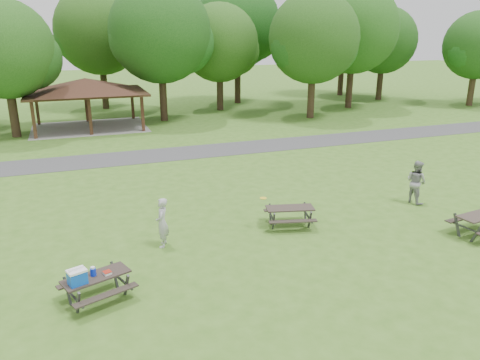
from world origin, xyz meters
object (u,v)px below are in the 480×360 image
object	(u,v)px
picnic_table_near	(91,280)
frisbee_catcher	(416,182)
picnic_table_middle	(290,212)
frisbee_thrower	(162,223)

from	to	relation	value
picnic_table_near	frisbee_catcher	xyz separation A→B (m)	(13.73, 3.37, 0.22)
picnic_table_middle	frisbee_catcher	bearing A→B (deg)	3.99
picnic_table_middle	frisbee_thrower	xyz separation A→B (m)	(-4.92, -0.07, 0.30)
picnic_table_near	frisbee_thrower	world-z (taller)	frisbee_thrower
frisbee_catcher	frisbee_thrower	bearing A→B (deg)	81.97
picnic_table_middle	frisbee_catcher	world-z (taller)	frisbee_catcher
picnic_table_middle	frisbee_catcher	xyz separation A→B (m)	(6.25, 0.44, 0.37)
picnic_table_near	picnic_table_middle	xyz separation A→B (m)	(7.47, 2.94, -0.14)
frisbee_thrower	frisbee_catcher	size ratio (longest dim) A/B	0.93
picnic_table_middle	frisbee_thrower	distance (m)	4.93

